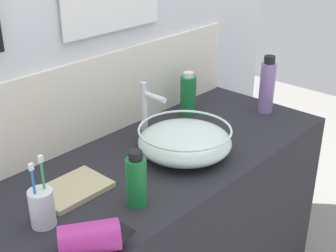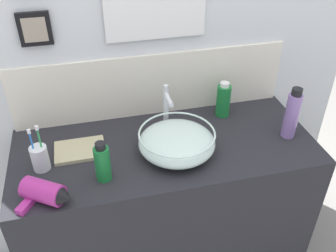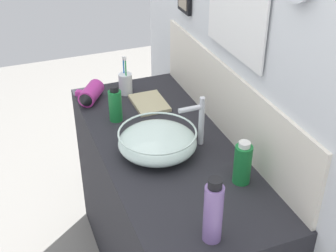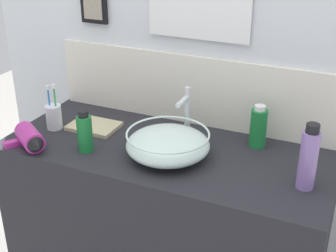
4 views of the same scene
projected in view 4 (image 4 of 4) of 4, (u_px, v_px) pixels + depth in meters
name	position (u px, v px, depth m)	size (l,w,h in m)	color
vanity_counter	(166.00, 234.00, 2.00)	(1.28, 0.55, 0.83)	#232328
back_panel	(196.00, 22.00, 1.88)	(1.97, 0.10, 2.53)	silver
glass_bowl_sink	(168.00, 144.00, 1.74)	(0.31, 0.31, 0.10)	silver
faucet	(186.00, 110.00, 1.86)	(0.02, 0.11, 0.21)	silver
hair_drier	(30.00, 139.00, 1.81)	(0.21, 0.17, 0.08)	#B22D8C
toothbrush_cup	(54.00, 116.00, 1.97)	(0.07, 0.07, 0.20)	silver
lotion_bottle	(258.00, 127.00, 1.81)	(0.06, 0.06, 0.17)	#197233
shampoo_bottle	(85.00, 133.00, 1.78)	(0.06, 0.06, 0.17)	#197233
soap_dispenser	(308.00, 158.00, 1.53)	(0.06, 0.06, 0.23)	#8C6BB2
hand_towel	(94.00, 126.00, 1.99)	(0.21, 0.15, 0.02)	tan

